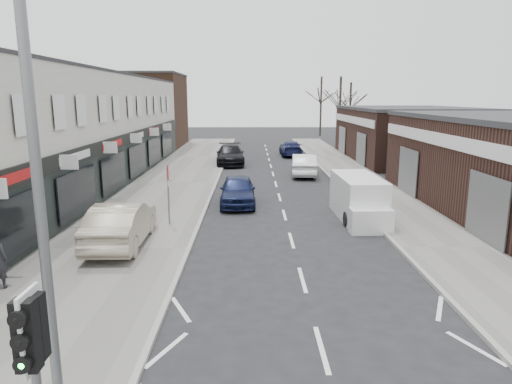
{
  "coord_description": "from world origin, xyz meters",
  "views": [
    {
      "loc": [
        -1.57,
        -7.36,
        5.59
      ],
      "look_at": [
        -1.44,
        6.99,
        2.6
      ],
      "focal_mm": 32.0,
      "sensor_mm": 36.0,
      "label": 1
    }
  ],
  "objects_px": {
    "white_van": "(359,199)",
    "parked_car_right_a": "(304,165)",
    "parked_car_left_b": "(230,155)",
    "parked_car_right_c": "(291,148)",
    "traffic_light": "(32,349)",
    "warning_sign": "(169,177)",
    "parked_car_left_a": "(238,190)",
    "parked_car_right_b": "(304,167)",
    "street_lamp": "(48,166)",
    "sedan_on_pavement": "(121,224)"
  },
  "relations": [
    {
      "from": "white_van",
      "to": "parked_car_right_a",
      "type": "relative_size",
      "value": 1.07
    },
    {
      "from": "parked_car_left_b",
      "to": "parked_car_right_c",
      "type": "distance_m",
      "value": 8.03
    },
    {
      "from": "traffic_light",
      "to": "warning_sign",
      "type": "distance_m",
      "value": 14.04
    },
    {
      "from": "traffic_light",
      "to": "parked_car_right_a",
      "type": "distance_m",
      "value": 28.11
    },
    {
      "from": "parked_car_right_c",
      "to": "parked_car_right_a",
      "type": "bearing_deg",
      "value": 89.62
    },
    {
      "from": "parked_car_left_a",
      "to": "parked_car_left_b",
      "type": "bearing_deg",
      "value": 92.96
    },
    {
      "from": "parked_car_right_b",
      "to": "street_lamp",
      "type": "bearing_deg",
      "value": 80.11
    },
    {
      "from": "warning_sign",
      "to": "parked_car_right_a",
      "type": "xyz_separation_m",
      "value": [
        7.36,
        13.27,
        -1.41
      ]
    },
    {
      "from": "street_lamp",
      "to": "parked_car_right_b",
      "type": "bearing_deg",
      "value": 75.43
    },
    {
      "from": "parked_car_right_c",
      "to": "warning_sign",
      "type": "bearing_deg",
      "value": 73.06
    },
    {
      "from": "sedan_on_pavement",
      "to": "parked_car_right_b",
      "type": "height_order",
      "value": "sedan_on_pavement"
    },
    {
      "from": "warning_sign",
      "to": "parked_car_right_a",
      "type": "height_order",
      "value": "warning_sign"
    },
    {
      "from": "white_van",
      "to": "parked_car_left_a",
      "type": "distance_m",
      "value": 6.43
    },
    {
      "from": "parked_car_left_a",
      "to": "parked_car_right_a",
      "type": "bearing_deg",
      "value": 62.21
    },
    {
      "from": "warning_sign",
      "to": "sedan_on_pavement",
      "type": "bearing_deg",
      "value": -115.07
    },
    {
      "from": "parked_car_left_b",
      "to": "traffic_light",
      "type": "bearing_deg",
      "value": -95.04
    },
    {
      "from": "parked_car_left_a",
      "to": "parked_car_right_a",
      "type": "distance_m",
      "value": 10.11
    },
    {
      "from": "parked_car_right_b",
      "to": "parked_car_right_c",
      "type": "bearing_deg",
      "value": -85.32
    },
    {
      "from": "white_van",
      "to": "parked_car_left_b",
      "type": "bearing_deg",
      "value": 109.62
    },
    {
      "from": "parked_car_left_b",
      "to": "street_lamp",
      "type": "bearing_deg",
      "value": -95.33
    },
    {
      "from": "parked_car_right_b",
      "to": "parked_car_left_b",
      "type": "bearing_deg",
      "value": -41.85
    },
    {
      "from": "parked_car_right_b",
      "to": "parked_car_left_a",
      "type": "bearing_deg",
      "value": 67.62
    },
    {
      "from": "street_lamp",
      "to": "warning_sign",
      "type": "bearing_deg",
      "value": 92.84
    },
    {
      "from": "street_lamp",
      "to": "parked_car_right_c",
      "type": "relative_size",
      "value": 1.62
    },
    {
      "from": "warning_sign",
      "to": "parked_car_left_b",
      "type": "height_order",
      "value": "warning_sign"
    },
    {
      "from": "white_van",
      "to": "parked_car_left_b",
      "type": "relative_size",
      "value": 0.91
    },
    {
      "from": "street_lamp",
      "to": "traffic_light",
      "type": "bearing_deg",
      "value": -84.12
    },
    {
      "from": "white_van",
      "to": "parked_car_right_c",
      "type": "distance_m",
      "value": 23.47
    },
    {
      "from": "sedan_on_pavement",
      "to": "street_lamp",
      "type": "bearing_deg",
      "value": 99.58
    },
    {
      "from": "traffic_light",
      "to": "warning_sign",
      "type": "height_order",
      "value": "traffic_light"
    },
    {
      "from": "white_van",
      "to": "parked_car_right_c",
      "type": "xyz_separation_m",
      "value": [
        -1.2,
        23.44,
        -0.22
      ]
    },
    {
      "from": "traffic_light",
      "to": "white_van",
      "type": "relative_size",
      "value": 0.6
    },
    {
      "from": "warning_sign",
      "to": "street_lamp",
      "type": "bearing_deg",
      "value": -87.16
    },
    {
      "from": "warning_sign",
      "to": "parked_car_right_a",
      "type": "bearing_deg",
      "value": 60.98
    },
    {
      "from": "white_van",
      "to": "parked_car_right_a",
      "type": "xyz_separation_m",
      "value": [
        -1.2,
        11.96,
        -0.15
      ]
    },
    {
      "from": "parked_car_right_a",
      "to": "parked_car_right_b",
      "type": "xyz_separation_m",
      "value": [
        0.0,
        -0.19,
        -0.11
      ]
    },
    {
      "from": "street_lamp",
      "to": "parked_car_right_a",
      "type": "bearing_deg",
      "value": 75.53
    },
    {
      "from": "street_lamp",
      "to": "parked_car_left_a",
      "type": "distance_m",
      "value": 17.6
    },
    {
      "from": "sedan_on_pavement",
      "to": "parked_car_right_a",
      "type": "xyz_separation_m",
      "value": [
        8.68,
        16.09,
        -0.15
      ]
    },
    {
      "from": "parked_car_left_b",
      "to": "parked_car_right_b",
      "type": "bearing_deg",
      "value": -49.83
    },
    {
      "from": "warning_sign",
      "to": "white_van",
      "type": "height_order",
      "value": "warning_sign"
    },
    {
      "from": "traffic_light",
      "to": "street_lamp",
      "type": "bearing_deg",
      "value": 95.88
    },
    {
      "from": "street_lamp",
      "to": "sedan_on_pavement",
      "type": "distance_m",
      "value": 10.81
    },
    {
      "from": "parked_car_right_a",
      "to": "parked_car_right_c",
      "type": "bearing_deg",
      "value": -85.03
    },
    {
      "from": "traffic_light",
      "to": "sedan_on_pavement",
      "type": "height_order",
      "value": "traffic_light"
    },
    {
      "from": "parked_car_left_b",
      "to": "warning_sign",
      "type": "bearing_deg",
      "value": -98.6
    },
    {
      "from": "parked_car_left_b",
      "to": "parked_car_right_b",
      "type": "distance_m",
      "value": 8.14
    },
    {
      "from": "parked_car_left_a",
      "to": "parked_car_left_b",
      "type": "height_order",
      "value": "parked_car_left_b"
    },
    {
      "from": "parked_car_right_c",
      "to": "street_lamp",
      "type": "bearing_deg",
      "value": 79.47
    },
    {
      "from": "traffic_light",
      "to": "parked_car_right_a",
      "type": "bearing_deg",
      "value": 76.4
    }
  ]
}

